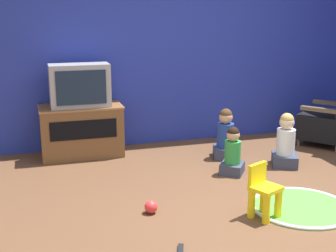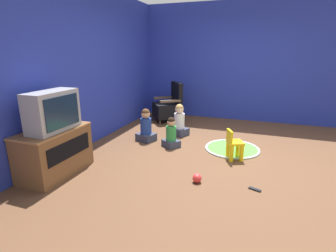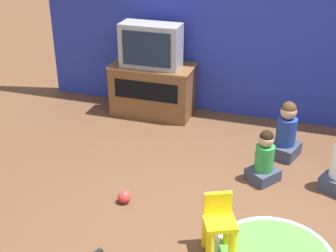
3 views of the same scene
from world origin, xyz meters
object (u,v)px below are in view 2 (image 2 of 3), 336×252
at_px(child_watching_left, 179,122).
at_px(remote_control, 255,189).
at_px(black_armchair, 169,107).
at_px(child_watching_right, 146,127).
at_px(toy_ball, 197,178).
at_px(television, 53,111).
at_px(child_watching_center, 171,134).
at_px(yellow_kid_chair, 234,146).
at_px(tv_cabinet, 55,151).

xyz_separation_m(child_watching_left, remote_control, (-1.80, -1.55, -0.27)).
xyz_separation_m(black_armchair, child_watching_right, (-1.54, -0.09, -0.08)).
xyz_separation_m(child_watching_left, toy_ball, (-1.85, -0.83, -0.22)).
distance_m(television, toy_ball, 2.09).
distance_m(child_watching_center, child_watching_right, 0.58).
distance_m(yellow_kid_chair, child_watching_left, 1.50).
height_order(tv_cabinet, child_watching_left, tv_cabinet).
bearing_deg(yellow_kid_chair, remote_control, 177.04).
bearing_deg(child_watching_center, black_armchair, -33.20).
distance_m(child_watching_left, child_watching_right, 0.74).
bearing_deg(child_watching_right, television, 90.16).
relative_size(television, black_armchair, 0.77).
relative_size(tv_cabinet, remote_control, 6.52).
xyz_separation_m(tv_cabinet, child_watching_center, (1.55, -1.16, -0.10)).
bearing_deg(toy_ball, child_watching_center, 33.48).
height_order(child_watching_center, child_watching_right, child_watching_right).
xyz_separation_m(yellow_kid_chair, child_watching_right, (0.35, 1.68, 0.05)).
distance_m(television, child_watching_right, 1.89).
distance_m(tv_cabinet, remote_control, 2.70).
distance_m(tv_cabinet, television, 0.57).
distance_m(child_watching_right, remote_control, 2.40).
bearing_deg(television, toy_ball, -77.84).
distance_m(child_watching_left, child_watching_center, 0.71).
bearing_deg(child_watching_left, toy_ball, 138.91).
height_order(yellow_kid_chair, remote_control, yellow_kid_chair).
height_order(television, toy_ball, television).
distance_m(yellow_kid_chair, toy_ball, 1.02).
bearing_deg(remote_control, black_armchair, -32.70).
relative_size(black_armchair, child_watching_right, 1.49).
distance_m(black_armchair, child_watching_left, 1.14).
bearing_deg(tv_cabinet, toy_ball, -78.17).
xyz_separation_m(yellow_kid_chair, child_watching_left, (0.91, 1.19, 0.06)).
bearing_deg(television, remote_control, -80.12).
bearing_deg(child_watching_left, tv_cabinet, 88.99).
height_order(yellow_kid_chair, child_watching_center, child_watching_center).
distance_m(tv_cabinet, child_watching_center, 1.94).
relative_size(tv_cabinet, child_watching_left, 1.59).
bearing_deg(child_watching_center, tv_cabinet, 88.83).
bearing_deg(yellow_kid_chair, television, 96.16).
xyz_separation_m(child_watching_center, child_watching_right, (0.15, 0.56, 0.03)).
relative_size(television, child_watching_center, 1.32).
relative_size(child_watching_left, toy_ball, 5.30).
bearing_deg(child_watching_center, toy_ball, 159.25).
height_order(yellow_kid_chair, toy_ball, yellow_kid_chair).
height_order(child_watching_left, child_watching_right, child_watching_left).
bearing_deg(black_armchair, child_watching_right, -35.28).
height_order(black_armchair, child_watching_center, black_armchair).
bearing_deg(yellow_kid_chair, toy_ball, 134.10).
bearing_deg(child_watching_right, toy_ball, 153.59).
bearing_deg(yellow_kid_chair, black_armchair, 18.10).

